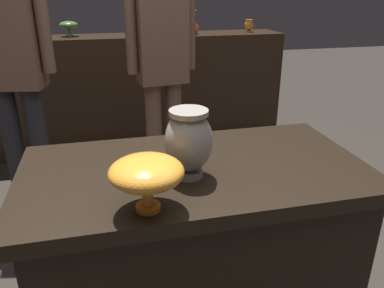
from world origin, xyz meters
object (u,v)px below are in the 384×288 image
(shelf_vase_left, at_px, (69,25))
(shelf_vase_far_right, at_px, (249,25))
(vase_centerpiece, at_px, (189,141))
(shelf_vase_right, at_px, (194,26))
(visitor_center_back, at_px, (162,61))
(vase_tall_behind, at_px, (146,173))
(visitor_near_left, at_px, (11,57))

(shelf_vase_left, xyz_separation_m, shelf_vase_far_right, (1.56, -0.04, -0.03))
(vase_centerpiece, height_order, shelf_vase_left, shelf_vase_left)
(vase_centerpiece, relative_size, shelf_vase_right, 1.16)
(visitor_center_back, bearing_deg, shelf_vase_far_right, -146.82)
(vase_tall_behind, height_order, shelf_vase_far_right, shelf_vase_far_right)
(vase_tall_behind, height_order, visitor_near_left, visitor_near_left)
(shelf_vase_right, xyz_separation_m, shelf_vase_far_right, (0.52, 0.03, -0.00))
(vase_tall_behind, xyz_separation_m, shelf_vase_far_right, (1.23, 2.44, 0.13))
(shelf_vase_left, bearing_deg, shelf_vase_right, -3.85)
(vase_centerpiece, height_order, visitor_center_back, visitor_center_back)
(visitor_near_left, bearing_deg, vase_centerpiece, 132.67)
(shelf_vase_left, bearing_deg, visitor_near_left, -102.06)
(shelf_vase_left, distance_m, shelf_vase_far_right, 1.56)
(vase_centerpiece, xyz_separation_m, shelf_vase_far_right, (1.08, 2.27, 0.12))
(shelf_vase_left, xyz_separation_m, visitor_center_back, (0.63, -0.89, -0.16))
(shelf_vase_left, height_order, shelf_vase_far_right, shelf_vase_left)
(vase_centerpiece, distance_m, shelf_vase_left, 2.36)
(shelf_vase_far_right, height_order, visitor_center_back, visitor_center_back)
(visitor_near_left, xyz_separation_m, visitor_center_back, (0.87, 0.24, -0.10))
(shelf_vase_far_right, height_order, visitor_near_left, visitor_near_left)
(vase_tall_behind, relative_size, visitor_center_back, 0.13)
(vase_tall_behind, relative_size, shelf_vase_far_right, 1.94)
(vase_tall_behind, bearing_deg, vase_centerpiece, 47.51)
(vase_tall_behind, bearing_deg, visitor_center_back, 79.27)
(vase_tall_behind, distance_m, visitor_near_left, 1.46)
(vase_centerpiece, relative_size, shelf_vase_far_right, 2.14)
(vase_tall_behind, height_order, visitor_center_back, visitor_center_back)
(shelf_vase_far_right, bearing_deg, vase_centerpiece, -115.43)
(visitor_near_left, relative_size, visitor_center_back, 1.10)
(shelf_vase_left, distance_m, shelf_vase_right, 1.04)
(visitor_near_left, bearing_deg, shelf_vase_left, -91.18)
(vase_tall_behind, bearing_deg, visitor_near_left, 112.99)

